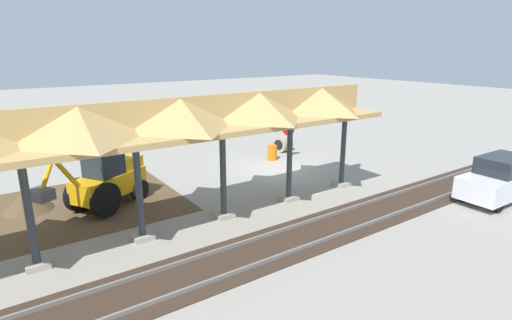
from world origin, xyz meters
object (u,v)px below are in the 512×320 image
concrete_pipe (283,144)px  traffic_barrel (272,153)px  stop_sign (289,133)px  backhoe (106,178)px  distant_parked_car (500,179)px

concrete_pipe → traffic_barrel: size_ratio=1.40×
stop_sign → traffic_barrel: 1.52m
backhoe → concrete_pipe: size_ratio=3.92×
stop_sign → backhoe: bearing=8.0°
stop_sign → backhoe: 11.26m
distant_parked_car → traffic_barrel: distant_parked_car is taller
stop_sign → concrete_pipe: bearing=-118.0°
traffic_barrel → stop_sign: bearing=161.9°
backhoe → concrete_pipe: 12.45m
backhoe → traffic_barrel: 10.39m
backhoe → distant_parked_car: (-14.43, 9.09, -0.29)m
distant_parked_car → concrete_pipe: bearing=-78.9°
backhoe → concrete_pipe: backhoe is taller
distant_parked_car → traffic_barrel: bearing=-68.9°
traffic_barrel → concrete_pipe: bearing=-144.6°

